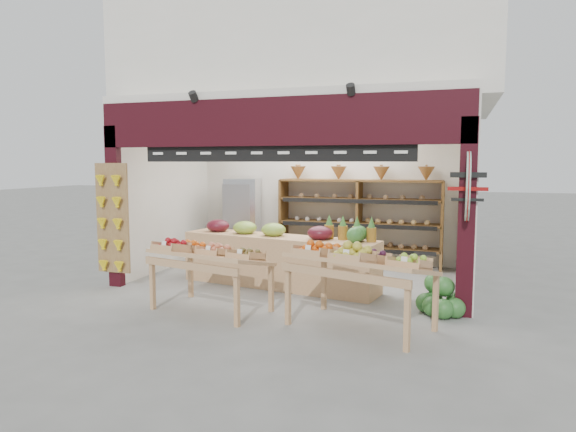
{
  "coord_description": "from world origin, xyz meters",
  "views": [
    {
      "loc": [
        2.61,
        -8.18,
        2.06
      ],
      "look_at": [
        -0.01,
        -0.2,
        1.18
      ],
      "focal_mm": 32.0,
      "sensor_mm": 36.0,
      "label": 1
    }
  ],
  "objects_px": {
    "mid_counter": "(278,259)",
    "display_table_left": "(208,254)",
    "display_table_right": "(357,260)",
    "refrigerator": "(243,219)",
    "cardboard_stack": "(231,255)",
    "watermelon_pile": "(442,300)",
    "back_shelving": "(359,207)"
  },
  "relations": [
    {
      "from": "mid_counter",
      "to": "display_table_left",
      "type": "bearing_deg",
      "value": -108.57
    },
    {
      "from": "mid_counter",
      "to": "display_table_left",
      "type": "distance_m",
      "value": 1.64
    },
    {
      "from": "display_table_left",
      "to": "display_table_right",
      "type": "relative_size",
      "value": 0.91
    },
    {
      "from": "refrigerator",
      "to": "cardboard_stack",
      "type": "bearing_deg",
      "value": -93.17
    },
    {
      "from": "mid_counter",
      "to": "display_table_left",
      "type": "xyz_separation_m",
      "value": [
        -0.51,
        -1.53,
        0.31
      ]
    },
    {
      "from": "mid_counter",
      "to": "watermelon_pile",
      "type": "height_order",
      "value": "mid_counter"
    },
    {
      "from": "refrigerator",
      "to": "mid_counter",
      "type": "relative_size",
      "value": 0.5
    },
    {
      "from": "cardboard_stack",
      "to": "watermelon_pile",
      "type": "relative_size",
      "value": 1.41
    },
    {
      "from": "refrigerator",
      "to": "cardboard_stack",
      "type": "distance_m",
      "value": 1.08
    },
    {
      "from": "mid_counter",
      "to": "display_table_left",
      "type": "relative_size",
      "value": 1.96
    },
    {
      "from": "refrigerator",
      "to": "cardboard_stack",
      "type": "relative_size",
      "value": 1.73
    },
    {
      "from": "back_shelving",
      "to": "watermelon_pile",
      "type": "bearing_deg",
      "value": -60.31
    },
    {
      "from": "watermelon_pile",
      "to": "cardboard_stack",
      "type": "bearing_deg",
      "value": 154.58
    },
    {
      "from": "refrigerator",
      "to": "display_table_left",
      "type": "bearing_deg",
      "value": -84.99
    },
    {
      "from": "refrigerator",
      "to": "display_table_left",
      "type": "height_order",
      "value": "refrigerator"
    },
    {
      "from": "display_table_left",
      "to": "watermelon_pile",
      "type": "bearing_deg",
      "value": 13.26
    },
    {
      "from": "back_shelving",
      "to": "cardboard_stack",
      "type": "relative_size",
      "value": 3.25
    },
    {
      "from": "refrigerator",
      "to": "display_table_right",
      "type": "bearing_deg",
      "value": -60.16
    },
    {
      "from": "cardboard_stack",
      "to": "refrigerator",
      "type": "bearing_deg",
      "value": 97.27
    },
    {
      "from": "display_table_left",
      "to": "watermelon_pile",
      "type": "relative_size",
      "value": 2.49
    },
    {
      "from": "back_shelving",
      "to": "cardboard_stack",
      "type": "height_order",
      "value": "back_shelving"
    },
    {
      "from": "display_table_left",
      "to": "watermelon_pile",
      "type": "xyz_separation_m",
      "value": [
        3.16,
        0.74,
        -0.59
      ]
    },
    {
      "from": "back_shelving",
      "to": "watermelon_pile",
      "type": "xyz_separation_m",
      "value": [
        1.7,
        -2.97,
        -0.99
      ]
    },
    {
      "from": "cardboard_stack",
      "to": "display_table_left",
      "type": "xyz_separation_m",
      "value": [
        0.87,
        -2.66,
        0.52
      ]
    },
    {
      "from": "display_table_right",
      "to": "refrigerator",
      "type": "bearing_deg",
      "value": 130.28
    },
    {
      "from": "cardboard_stack",
      "to": "watermelon_pile",
      "type": "height_order",
      "value": "cardboard_stack"
    },
    {
      "from": "display_table_left",
      "to": "mid_counter",
      "type": "bearing_deg",
      "value": 71.43
    },
    {
      "from": "refrigerator",
      "to": "watermelon_pile",
      "type": "height_order",
      "value": "refrigerator"
    },
    {
      "from": "cardboard_stack",
      "to": "watermelon_pile",
      "type": "bearing_deg",
      "value": -25.42
    },
    {
      "from": "display_table_left",
      "to": "display_table_right",
      "type": "xyz_separation_m",
      "value": [
        2.14,
        -0.14,
        0.07
      ]
    },
    {
      "from": "back_shelving",
      "to": "watermelon_pile",
      "type": "height_order",
      "value": "back_shelving"
    },
    {
      "from": "cardboard_stack",
      "to": "watermelon_pile",
      "type": "distance_m",
      "value": 4.46
    }
  ]
}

